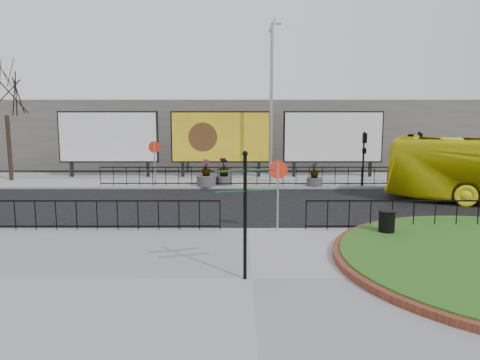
{
  "coord_description": "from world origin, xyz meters",
  "views": [
    {
      "loc": [
        -0.31,
        -16.2,
        4.29
      ],
      "look_at": [
        -0.3,
        1.66,
        1.61
      ],
      "focal_mm": 35.0,
      "sensor_mm": 36.0,
      "label": 1
    }
  ],
  "objects_px": {
    "billboard_mid": "(221,137)",
    "lamp_post": "(271,100)",
    "fingerpost_sign": "(245,203)",
    "litter_bin": "(387,224)",
    "planter_b": "(224,173)",
    "planter_a": "(206,177)",
    "planter_c": "(314,177)"
  },
  "relations": [
    {
      "from": "billboard_mid",
      "to": "fingerpost_sign",
      "type": "height_order",
      "value": "billboard_mid"
    },
    {
      "from": "billboard_mid",
      "to": "lamp_post",
      "type": "distance_m",
      "value": 4.23
    },
    {
      "from": "litter_bin",
      "to": "planter_c",
      "type": "distance_m",
      "value": 10.73
    },
    {
      "from": "lamp_post",
      "to": "planter_c",
      "type": "distance_m",
      "value": 5.07
    },
    {
      "from": "planter_c",
      "to": "litter_bin",
      "type": "bearing_deg",
      "value": -86.39
    },
    {
      "from": "planter_a",
      "to": "lamp_post",
      "type": "bearing_deg",
      "value": 23.52
    },
    {
      "from": "litter_bin",
      "to": "planter_a",
      "type": "xyz_separation_m",
      "value": [
        -6.67,
        10.7,
        0.03
      ]
    },
    {
      "from": "litter_bin",
      "to": "planter_c",
      "type": "bearing_deg",
      "value": 93.61
    },
    {
      "from": "billboard_mid",
      "to": "fingerpost_sign",
      "type": "bearing_deg",
      "value": -85.81
    },
    {
      "from": "lamp_post",
      "to": "planter_c",
      "type": "xyz_separation_m",
      "value": [
        2.32,
        -1.6,
        -4.21
      ]
    },
    {
      "from": "planter_a",
      "to": "planter_c",
      "type": "xyz_separation_m",
      "value": [
        5.99,
        0.0,
        0.0
      ]
    },
    {
      "from": "fingerpost_sign",
      "to": "planter_c",
      "type": "relative_size",
      "value": 2.4
    },
    {
      "from": "lamp_post",
      "to": "planter_b",
      "type": "bearing_deg",
      "value": -157.43
    },
    {
      "from": "fingerpost_sign",
      "to": "litter_bin",
      "type": "bearing_deg",
      "value": 26.36
    },
    {
      "from": "billboard_mid",
      "to": "planter_a",
      "type": "distance_m",
      "value": 4.14
    },
    {
      "from": "billboard_mid",
      "to": "litter_bin",
      "type": "xyz_separation_m",
      "value": [
        6.0,
        -14.28,
        -2.01
      ]
    },
    {
      "from": "lamp_post",
      "to": "planter_a",
      "type": "height_order",
      "value": "lamp_post"
    },
    {
      "from": "planter_b",
      "to": "billboard_mid",
      "type": "bearing_deg",
      "value": 95.53
    },
    {
      "from": "billboard_mid",
      "to": "lamp_post",
      "type": "xyz_separation_m",
      "value": [
        3.01,
        -1.97,
        2.23
      ]
    },
    {
      "from": "billboard_mid",
      "to": "litter_bin",
      "type": "height_order",
      "value": "billboard_mid"
    },
    {
      "from": "fingerpost_sign",
      "to": "litter_bin",
      "type": "xyz_separation_m",
      "value": [
        4.68,
        3.73,
        -1.47
      ]
    },
    {
      "from": "billboard_mid",
      "to": "planter_a",
      "type": "bearing_deg",
      "value": -100.6
    },
    {
      "from": "lamp_post",
      "to": "litter_bin",
      "type": "xyz_separation_m",
      "value": [
        2.99,
        -12.3,
        -4.24
      ]
    },
    {
      "from": "planter_b",
      "to": "planter_c",
      "type": "bearing_deg",
      "value": -5.39
    },
    {
      "from": "litter_bin",
      "to": "planter_b",
      "type": "relative_size",
      "value": 0.6
    },
    {
      "from": "lamp_post",
      "to": "litter_bin",
      "type": "height_order",
      "value": "lamp_post"
    },
    {
      "from": "planter_b",
      "to": "planter_c",
      "type": "distance_m",
      "value": 5.05
    },
    {
      "from": "fingerpost_sign",
      "to": "planter_c",
      "type": "bearing_deg",
      "value": 62.28
    },
    {
      "from": "fingerpost_sign",
      "to": "planter_b",
      "type": "bearing_deg",
      "value": 81.7
    },
    {
      "from": "planter_b",
      "to": "lamp_post",
      "type": "bearing_deg",
      "value": 22.57
    },
    {
      "from": "planter_a",
      "to": "litter_bin",
      "type": "bearing_deg",
      "value": -58.08
    },
    {
      "from": "fingerpost_sign",
      "to": "billboard_mid",
      "type": "bearing_deg",
      "value": 81.98
    }
  ]
}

